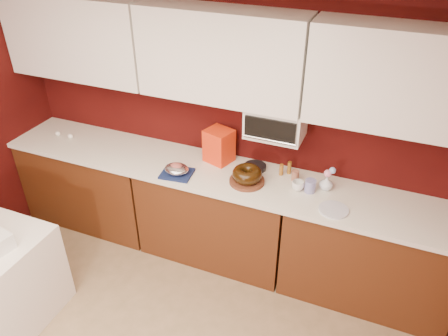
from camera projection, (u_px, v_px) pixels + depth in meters
wall_back at (229, 119)px, 3.74m from camera, size 4.00×0.02×2.50m
base_cabinet_left at (94, 183)px, 4.37m from camera, size 1.31×0.58×0.86m
base_cabinet_center at (216, 215)px, 3.94m from camera, size 1.31×0.58×0.86m
base_cabinet_right at (368, 254)px, 3.51m from camera, size 1.31×0.58×0.86m
countertop at (216, 173)px, 3.70m from camera, size 4.00×0.62×0.04m
upper_cabinet_left at (78, 37)px, 3.72m from camera, size 1.31×0.33×0.70m
upper_cabinet_center at (222, 56)px, 3.29m from camera, size 1.31×0.33×0.70m
upper_cabinet_right at (409, 81)px, 2.86m from camera, size 1.31×0.33×0.70m
toaster_oven at (276, 122)px, 3.42m from camera, size 0.45×0.30×0.25m
toaster_oven_door at (270, 130)px, 3.29m from camera, size 0.40×0.02×0.18m
toaster_oven_handle at (269, 140)px, 3.32m from camera, size 0.42×0.02×0.02m
cake_base at (247, 181)px, 3.54m from camera, size 0.38×0.38×0.03m
bundt_cake at (247, 174)px, 3.50m from camera, size 0.32×0.32×0.10m
navy_towel at (177, 174)px, 3.64m from camera, size 0.28×0.25×0.02m
foil_ham_nest at (177, 169)px, 3.61m from camera, size 0.22×0.19×0.08m
roasted_ham at (176, 166)px, 3.60m from camera, size 0.11×0.10×0.06m
pandoro_box at (219, 146)px, 3.76m from camera, size 0.27×0.25×0.30m
dark_pan at (255, 167)px, 3.71m from camera, size 0.22×0.22×0.03m
coffee_mug at (298, 185)px, 3.43m from camera, size 0.12×0.12×0.09m
blue_jar at (310, 186)px, 3.41m from camera, size 0.10×0.10×0.10m
flower_vase at (326, 182)px, 3.43m from camera, size 0.10×0.10×0.13m
flower_pink at (328, 173)px, 3.39m from camera, size 0.06×0.06×0.06m
flower_blue at (332, 171)px, 3.38m from camera, size 0.05×0.05×0.05m
china_plate at (334, 210)px, 3.23m from camera, size 0.28×0.28×0.01m
amber_bottle at (281, 170)px, 3.61m from camera, size 0.03×0.03×0.10m
paper_cup at (295, 176)px, 3.55m from camera, size 0.07×0.07×0.09m
egg_left at (58, 133)px, 4.22m from camera, size 0.06×0.05×0.04m
egg_right at (70, 136)px, 4.17m from camera, size 0.07×0.06×0.05m
amber_bottle_tall at (289, 168)px, 3.63m from camera, size 0.04×0.04×0.11m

